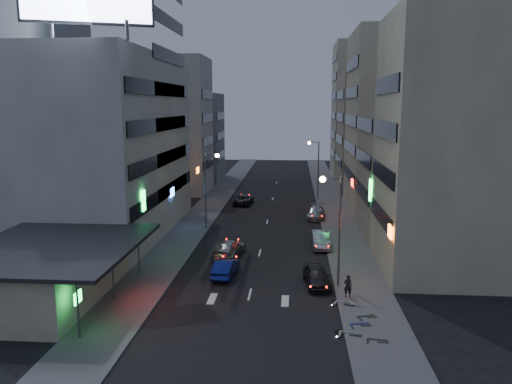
# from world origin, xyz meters

# --- Properties ---
(ground) EXTENTS (180.00, 180.00, 0.00)m
(ground) POSITION_xyz_m (0.00, 0.00, 0.00)
(ground) COLOR black
(ground) RESTS_ON ground
(sidewalk_left) EXTENTS (4.00, 120.00, 0.12)m
(sidewalk_left) POSITION_xyz_m (-8.00, 30.00, 0.06)
(sidewalk_left) COLOR #4C4C4F
(sidewalk_left) RESTS_ON ground
(sidewalk_right) EXTENTS (4.00, 120.00, 0.12)m
(sidewalk_right) POSITION_xyz_m (8.00, 30.00, 0.06)
(sidewalk_right) COLOR #4C4C4F
(sidewalk_right) RESTS_ON ground
(food_court) EXTENTS (11.00, 13.00, 3.88)m
(food_court) POSITION_xyz_m (-13.90, 2.00, 1.98)
(food_court) COLOR beige
(food_court) RESTS_ON ground
(white_building) EXTENTS (14.00, 24.00, 18.00)m
(white_building) POSITION_xyz_m (-17.00, 20.00, 9.00)
(white_building) COLOR beige
(white_building) RESTS_ON ground
(grey_tower) EXTENTS (10.00, 14.00, 34.00)m
(grey_tower) POSITION_xyz_m (-26.00, 23.00, 17.00)
(grey_tower) COLOR gray
(grey_tower) RESTS_ON ground
(shophouse_near) EXTENTS (10.00, 11.00, 20.00)m
(shophouse_near) POSITION_xyz_m (15.00, 10.50, 10.00)
(shophouse_near) COLOR beige
(shophouse_near) RESTS_ON ground
(shophouse_mid) EXTENTS (11.00, 12.00, 16.00)m
(shophouse_mid) POSITION_xyz_m (15.50, 22.00, 8.00)
(shophouse_mid) COLOR tan
(shophouse_mid) RESTS_ON ground
(shophouse_far) EXTENTS (10.00, 14.00, 22.00)m
(shophouse_far) POSITION_xyz_m (15.00, 35.00, 11.00)
(shophouse_far) COLOR beige
(shophouse_far) RESTS_ON ground
(far_left_a) EXTENTS (11.00, 10.00, 20.00)m
(far_left_a) POSITION_xyz_m (-15.50, 45.00, 10.00)
(far_left_a) COLOR beige
(far_left_a) RESTS_ON ground
(far_left_b) EXTENTS (12.00, 10.00, 15.00)m
(far_left_b) POSITION_xyz_m (-16.00, 58.00, 7.50)
(far_left_b) COLOR gray
(far_left_b) RESTS_ON ground
(far_right_a) EXTENTS (11.00, 12.00, 18.00)m
(far_right_a) POSITION_xyz_m (15.50, 50.00, 9.00)
(far_right_a) COLOR tan
(far_right_a) RESTS_ON ground
(far_right_b) EXTENTS (12.00, 12.00, 24.00)m
(far_right_b) POSITION_xyz_m (16.00, 64.00, 12.00)
(far_right_b) COLOR beige
(far_right_b) RESTS_ON ground
(street_lamp_right_near) EXTENTS (1.60, 0.44, 8.02)m
(street_lamp_right_near) POSITION_xyz_m (5.90, 6.00, 5.36)
(street_lamp_right_near) COLOR #595B60
(street_lamp_right_near) RESTS_ON sidewalk_right
(street_lamp_left) EXTENTS (1.60, 0.44, 8.02)m
(street_lamp_left) POSITION_xyz_m (-5.90, 22.00, 5.36)
(street_lamp_left) COLOR #595B60
(street_lamp_left) RESTS_ON sidewalk_left
(street_lamp_right_far) EXTENTS (1.60, 0.44, 8.02)m
(street_lamp_right_far) POSITION_xyz_m (5.90, 40.00, 5.36)
(street_lamp_right_far) COLOR #595B60
(street_lamp_right_far) RESTS_ON sidewalk_right
(parked_car_right_near) EXTENTS (2.24, 4.43, 1.45)m
(parked_car_right_near) POSITION_xyz_m (4.76, 6.13, 0.72)
(parked_car_right_near) COLOR #232227
(parked_car_right_near) RESTS_ON ground
(parked_car_right_mid) EXTENTS (1.74, 4.56, 1.48)m
(parked_car_right_mid) POSITION_xyz_m (5.52, 16.18, 0.74)
(parked_car_right_mid) COLOR #A4A6AC
(parked_car_right_mid) RESTS_ON ground
(parked_car_left) EXTENTS (2.59, 4.92, 1.32)m
(parked_car_left) POSITION_xyz_m (-3.70, 35.92, 0.66)
(parked_car_left) COLOR #2C2B31
(parked_car_left) RESTS_ON ground
(parked_car_right_far) EXTENTS (2.32, 4.92, 1.39)m
(parked_car_right_far) POSITION_xyz_m (5.60, 28.20, 0.69)
(parked_car_right_far) COLOR gray
(parked_car_right_far) RESTS_ON ground
(road_car_blue) EXTENTS (1.82, 4.27, 1.37)m
(road_car_blue) POSITION_xyz_m (-2.20, 7.56, 0.69)
(road_car_blue) COLOR navy
(road_car_blue) RESTS_ON ground
(road_car_silver) EXTENTS (2.84, 5.26, 1.45)m
(road_car_silver) POSITION_xyz_m (-2.63, 12.73, 0.72)
(road_car_silver) COLOR gray
(road_car_silver) RESTS_ON ground
(person) EXTENTS (0.59, 0.41, 1.57)m
(person) POSITION_xyz_m (6.76, 3.79, 0.90)
(person) COLOR black
(person) RESTS_ON sidewalk_right
(scooter_black_a) EXTENTS (0.80, 1.80, 1.06)m
(scooter_black_a) POSITION_xyz_m (8.37, -2.48, 0.65)
(scooter_black_a) COLOR black
(scooter_black_a) RESTS_ON sidewalk_right
(scooter_silver_a) EXTENTS (0.99, 2.02, 1.18)m
(scooter_silver_a) POSITION_xyz_m (7.03, -1.74, 0.71)
(scooter_silver_a) COLOR #929498
(scooter_silver_a) RESTS_ON sidewalk_right
(scooter_blue) EXTENTS (0.96, 1.94, 1.13)m
(scooter_blue) POSITION_xyz_m (7.62, -0.26, 0.69)
(scooter_blue) COLOR navy
(scooter_blue) RESTS_ON sidewalk_right
(scooter_black_b) EXTENTS (1.13, 1.87, 1.08)m
(scooter_black_b) POSITION_xyz_m (8.10, 0.97, 0.66)
(scooter_black_b) COLOR black
(scooter_black_b) RESTS_ON sidewalk_right
(scooter_silver_b) EXTENTS (1.41, 2.14, 1.24)m
(scooter_silver_b) POSITION_xyz_m (7.20, 2.56, 0.74)
(scooter_silver_b) COLOR silver
(scooter_silver_b) RESTS_ON sidewalk_right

